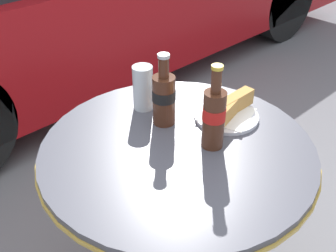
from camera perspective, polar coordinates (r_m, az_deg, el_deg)
The scene contains 5 objects.
bistro_table at distance 1.29m, azimuth 1.22°, elevation -7.88°, with size 0.80×0.80×0.70m.
cola_bottle_left at distance 1.25m, azimuth -0.56°, elevation 3.96°, with size 0.07×0.07×0.23m.
cola_bottle_right at distance 1.15m, azimuth 6.24°, elevation 1.36°, with size 0.06×0.06×0.25m.
drinking_glass at distance 1.34m, azimuth -3.40°, elevation 4.96°, with size 0.06×0.06×0.15m.
lunch_plate_near at distance 1.32m, azimuth 8.17°, elevation 1.86°, with size 0.22×0.20×0.07m.
Camera 1 is at (-0.68, -0.68, 1.42)m, focal length 45.00 mm.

